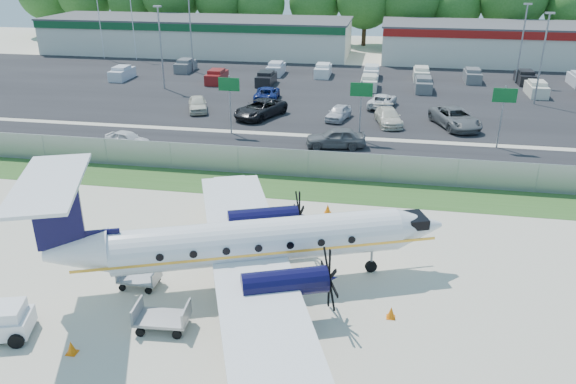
% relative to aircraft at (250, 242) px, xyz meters
% --- Properties ---
extents(ground, '(170.00, 170.00, 0.00)m').
position_rel_aircraft_xyz_m(ground, '(0.73, -0.08, -2.28)').
color(ground, beige).
rests_on(ground, ground).
extents(grass_verge, '(170.00, 4.00, 0.02)m').
position_rel_aircraft_xyz_m(grass_verge, '(0.73, 11.92, -2.27)').
color(grass_verge, '#2D561E').
rests_on(grass_verge, ground).
extents(access_road, '(170.00, 8.00, 0.02)m').
position_rel_aircraft_xyz_m(access_road, '(0.73, 18.92, -2.27)').
color(access_road, black).
rests_on(access_road, ground).
extents(parking_lot, '(170.00, 32.00, 0.02)m').
position_rel_aircraft_xyz_m(parking_lot, '(0.73, 39.92, -2.27)').
color(parking_lot, black).
rests_on(parking_lot, ground).
extents(perimeter_fence, '(120.00, 0.06, 1.99)m').
position_rel_aircraft_xyz_m(perimeter_fence, '(0.73, 13.92, -1.28)').
color(perimeter_fence, gray).
rests_on(perimeter_fence, ground).
extents(building_west, '(46.40, 12.40, 5.24)m').
position_rel_aircraft_xyz_m(building_west, '(-23.27, 61.90, 0.35)').
color(building_west, silver).
rests_on(building_west, ground).
extents(building_east, '(44.40, 12.40, 5.24)m').
position_rel_aircraft_xyz_m(building_east, '(26.73, 61.90, 0.35)').
color(building_east, silver).
rests_on(building_east, ground).
extents(sign_left, '(1.80, 0.26, 5.00)m').
position_rel_aircraft_xyz_m(sign_left, '(-7.27, 22.83, 1.33)').
color(sign_left, gray).
rests_on(sign_left, ground).
extents(sign_mid, '(1.80, 0.26, 5.00)m').
position_rel_aircraft_xyz_m(sign_mid, '(3.73, 22.83, 1.33)').
color(sign_mid, gray).
rests_on(sign_mid, ground).
extents(sign_right, '(1.80, 0.26, 5.00)m').
position_rel_aircraft_xyz_m(sign_right, '(14.73, 22.83, 1.33)').
color(sign_right, gray).
rests_on(sign_right, ground).
extents(flagpole_west, '(1.06, 0.12, 10.00)m').
position_rel_aircraft_xyz_m(flagpole_west, '(-35.20, 54.92, 3.36)').
color(flagpole_west, white).
rests_on(flagpole_west, ground).
extents(flagpole_east, '(1.06, 0.12, 10.00)m').
position_rel_aircraft_xyz_m(flagpole_east, '(-30.20, 54.92, 3.36)').
color(flagpole_east, white).
rests_on(flagpole_east, ground).
extents(light_pole_nw, '(0.90, 0.35, 9.09)m').
position_rel_aircraft_xyz_m(light_pole_nw, '(-19.27, 37.92, 2.95)').
color(light_pole_nw, gray).
rests_on(light_pole_nw, ground).
extents(light_pole_ne, '(0.90, 0.35, 9.09)m').
position_rel_aircraft_xyz_m(light_pole_ne, '(20.73, 37.92, 2.95)').
color(light_pole_ne, gray).
rests_on(light_pole_ne, ground).
extents(light_pole_sw, '(0.90, 0.35, 9.09)m').
position_rel_aircraft_xyz_m(light_pole_sw, '(-19.27, 47.92, 2.95)').
color(light_pole_sw, gray).
rests_on(light_pole_sw, ground).
extents(light_pole_se, '(0.90, 0.35, 9.09)m').
position_rel_aircraft_xyz_m(light_pole_se, '(20.73, 47.92, 2.95)').
color(light_pole_se, gray).
rests_on(light_pole_se, ground).
extents(tree_line, '(112.00, 6.00, 14.00)m').
position_rel_aircraft_xyz_m(tree_line, '(0.73, 73.92, -2.28)').
color(tree_line, '#235A1A').
rests_on(tree_line, ground).
extents(aircraft, '(19.18, 18.66, 5.91)m').
position_rel_aircraft_xyz_m(aircraft, '(0.00, 0.00, 0.00)').
color(aircraft, white).
rests_on(aircraft, ground).
extents(pushback_tug, '(2.98, 2.53, 1.42)m').
position_rel_aircraft_xyz_m(pushback_tug, '(-9.15, -5.61, -1.60)').
color(pushback_tug, white).
rests_on(pushback_tug, ground).
extents(baggage_cart_near, '(1.88, 1.16, 0.98)m').
position_rel_aircraft_xyz_m(baggage_cart_near, '(-5.11, -1.12, -1.83)').
color(baggage_cart_near, gray).
rests_on(baggage_cart_near, ground).
extents(baggage_cart_far, '(2.29, 1.48, 1.16)m').
position_rel_aircraft_xyz_m(baggage_cart_far, '(-2.84, -3.96, -1.74)').
color(baggage_cart_far, gray).
rests_on(baggage_cart_far, ground).
extents(cone_nose, '(0.38, 0.38, 0.54)m').
position_rel_aircraft_xyz_m(cone_nose, '(6.56, -1.54, -2.03)').
color(cone_nose, orange).
rests_on(cone_nose, ground).
extents(cone_port_wing, '(0.40, 0.40, 0.57)m').
position_rel_aircraft_xyz_m(cone_port_wing, '(-5.79, -6.10, -2.01)').
color(cone_port_wing, orange).
rests_on(cone_port_wing, ground).
extents(cone_starboard_wing, '(0.41, 0.41, 0.58)m').
position_rel_aircraft_xyz_m(cone_starboard_wing, '(2.71, 8.41, -2.01)').
color(cone_starboard_wing, orange).
rests_on(cone_starboard_wing, ground).
extents(road_car_west, '(4.03, 2.41, 1.29)m').
position_rel_aircraft_xyz_m(road_car_west, '(-14.54, 18.02, -2.28)').
color(road_car_west, silver).
rests_on(road_car_west, ground).
extents(road_car_mid, '(5.00, 2.63, 1.62)m').
position_rel_aircraft_xyz_m(road_car_mid, '(1.97, 20.76, -2.28)').
color(road_car_mid, '#595B5E').
rests_on(road_car_mid, ground).
extents(parked_car_a, '(3.12, 4.66, 1.47)m').
position_rel_aircraft_xyz_m(parked_car_a, '(-12.43, 29.32, -2.28)').
color(parked_car_a, beige).
rests_on(parked_car_a, ground).
extents(parked_car_b, '(4.90, 6.50, 1.64)m').
position_rel_aircraft_xyz_m(parked_car_b, '(-5.91, 28.32, -2.28)').
color(parked_car_b, black).
rests_on(parked_car_b, ground).
extents(parked_car_c, '(2.52, 4.22, 1.34)m').
position_rel_aircraft_xyz_m(parked_car_c, '(1.45, 28.78, -2.28)').
color(parked_car_c, silver).
rests_on(parked_car_c, ground).
extents(parked_car_d, '(2.94, 5.19, 1.42)m').
position_rel_aircraft_xyz_m(parked_car_d, '(6.04, 28.03, -2.28)').
color(parked_car_d, beige).
rests_on(parked_car_d, ground).
extents(parked_car_e, '(4.81, 6.76, 1.71)m').
position_rel_aircraft_xyz_m(parked_car_e, '(11.92, 28.18, -2.28)').
color(parked_car_e, '#595B5E').
rests_on(parked_car_e, ground).
extents(parked_car_f, '(3.00, 5.50, 1.46)m').
position_rel_aircraft_xyz_m(parked_car_f, '(-6.64, 34.79, -2.28)').
color(parked_car_f, navy).
rests_on(parked_car_f, ground).
extents(parked_car_g, '(3.12, 5.26, 1.37)m').
position_rel_aircraft_xyz_m(parked_car_g, '(5.37, 34.02, -2.28)').
color(parked_car_g, silver).
rests_on(parked_car_g, ground).
extents(far_parking_rows, '(56.00, 10.00, 1.60)m').
position_rel_aircraft_xyz_m(far_parking_rows, '(0.73, 44.92, -2.28)').
color(far_parking_rows, gray).
rests_on(far_parking_rows, ground).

